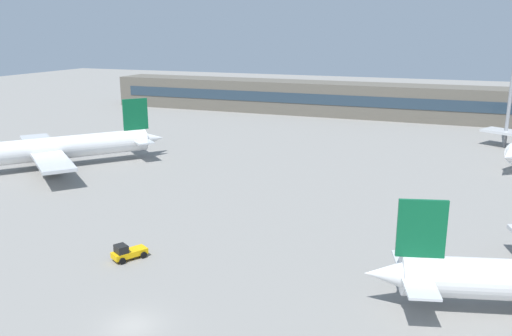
% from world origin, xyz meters
% --- Properties ---
extents(ground_plane, '(400.00, 400.00, 0.00)m').
position_xyz_m(ground_plane, '(0.00, 40.00, 0.00)').
color(ground_plane, gray).
extents(terminal_building, '(154.93, 12.13, 9.00)m').
position_xyz_m(terminal_building, '(0.00, 113.89, 4.50)').
color(terminal_building, '#5B564C').
rests_on(terminal_building, ground_plane).
extents(airplane_mid, '(31.97, 36.70, 11.13)m').
position_xyz_m(airplane_mid, '(-43.48, 35.94, 3.39)').
color(airplane_mid, white).
rests_on(airplane_mid, ground_plane).
extents(baggage_tug_yellow, '(3.10, 3.87, 1.75)m').
position_xyz_m(baggage_tug_yellow, '(-7.82, 10.65, 0.80)').
color(baggage_tug_yellow, '#F2B20C').
rests_on(baggage_tug_yellow, ground_plane).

